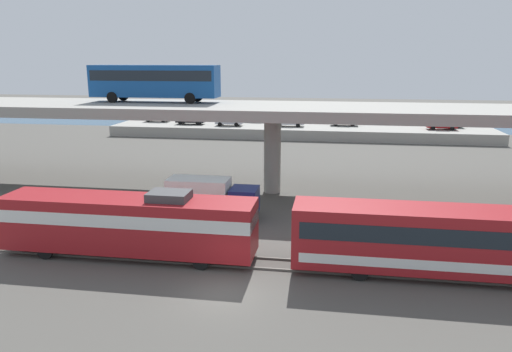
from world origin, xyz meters
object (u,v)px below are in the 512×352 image
(train_locomotive, at_px, (116,221))
(parked_car_2, at_px, (449,122))
(service_truck_west, at_px, (210,197))
(parked_car_4, at_px, (289,121))
(train_coach_lead, at_px, (491,242))
(parked_car_6, at_px, (158,117))
(transit_bus_on_overpass, at_px, (154,80))
(parked_car_3, at_px, (256,117))
(parked_car_1, at_px, (344,121))
(parked_car_0, at_px, (190,119))
(parked_car_5, at_px, (229,121))
(parked_car_7, at_px, (441,124))

(train_locomotive, height_order, parked_car_2, train_locomotive)
(service_truck_west, height_order, parked_car_4, parked_car_4)
(train_coach_lead, distance_m, parked_car_6, 63.41)
(service_truck_west, distance_m, parked_car_2, 50.91)
(parked_car_2, distance_m, parked_car_6, 46.41)
(parked_car_6, bearing_deg, parked_car_2, -179.45)
(transit_bus_on_overpass, xyz_separation_m, parked_car_3, (3.90, 35.77, -7.53))
(parked_car_1, distance_m, parked_car_2, 15.82)
(parked_car_0, relative_size, parked_car_6, 1.07)
(parked_car_4, bearing_deg, parked_car_1, 14.74)
(parked_car_0, bearing_deg, service_truck_west, -71.41)
(parked_car_0, relative_size, parked_car_5, 1.08)
(train_coach_lead, xyz_separation_m, transit_bus_on_overpass, (-25.24, 17.52, 7.71))
(parked_car_1, xyz_separation_m, parked_car_6, (-30.60, 0.14, -0.00))
(service_truck_west, bearing_deg, transit_bus_on_overpass, 128.37)
(parked_car_3, bearing_deg, train_locomotive, 89.88)
(train_locomotive, distance_m, parked_car_2, 59.66)
(service_truck_west, bearing_deg, train_locomotive, -115.84)
(transit_bus_on_overpass, bearing_deg, parked_car_3, -96.22)
(parked_car_1, relative_size, parked_car_4, 0.91)
(transit_bus_on_overpass, height_order, parked_car_5, transit_bus_on_overpass)
(service_truck_west, distance_m, parked_car_6, 47.54)
(parked_car_0, bearing_deg, parked_car_3, 24.43)
(parked_car_7, bearing_deg, service_truck_west, -121.22)
(parked_car_1, bearing_deg, parked_car_7, -8.61)
(train_locomotive, relative_size, parked_car_4, 3.56)
(train_locomotive, xyz_separation_m, service_truck_west, (3.83, 7.91, -0.56))
(train_coach_lead, relative_size, parked_car_6, 5.01)
(service_truck_west, xyz_separation_m, parked_car_0, (-13.74, 40.83, 0.71))
(parked_car_5, relative_size, parked_car_6, 0.99)
(train_coach_lead, height_order, transit_bus_on_overpass, transit_bus_on_overpass)
(service_truck_west, bearing_deg, parked_car_1, 76.20)
(transit_bus_on_overpass, bearing_deg, parked_car_2, -135.03)
(parked_car_3, relative_size, parked_car_4, 0.90)
(train_locomotive, xyz_separation_m, parked_car_4, (5.94, 48.65, 0.16))
(service_truck_west, relative_size, parked_car_3, 1.63)
(train_locomotive, height_order, parked_car_1, train_locomotive)
(parked_car_0, xyz_separation_m, parked_car_5, (6.54, -0.84, -0.00))
(service_truck_west, relative_size, parked_car_2, 1.67)
(transit_bus_on_overpass, bearing_deg, parked_car_7, -136.04)
(parked_car_0, bearing_deg, train_coach_lead, -57.24)
(parked_car_2, xyz_separation_m, parked_car_7, (-1.62, -2.73, 0.00))
(parked_car_6, relative_size, parked_car_7, 0.99)
(parked_car_1, bearing_deg, parked_car_4, -165.26)
(parked_car_5, height_order, parked_car_7, same)
(service_truck_west, bearing_deg, parked_car_6, 114.95)
(train_locomotive, relative_size, service_truck_west, 2.43)
(parked_car_4, height_order, parked_car_7, same)
(service_truck_west, distance_m, parked_car_7, 47.74)
(parked_car_0, height_order, parked_car_3, same)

